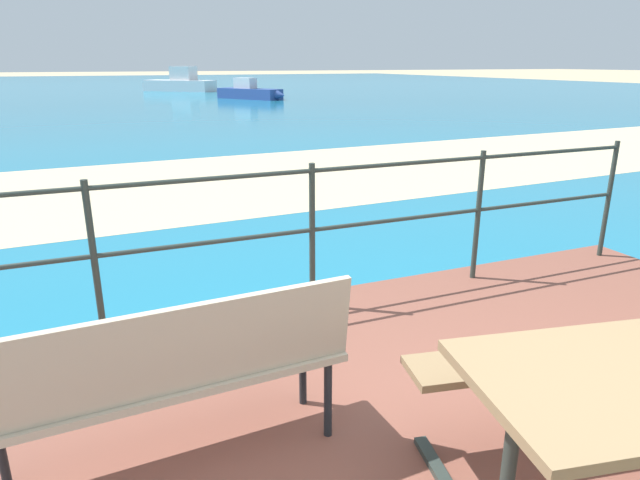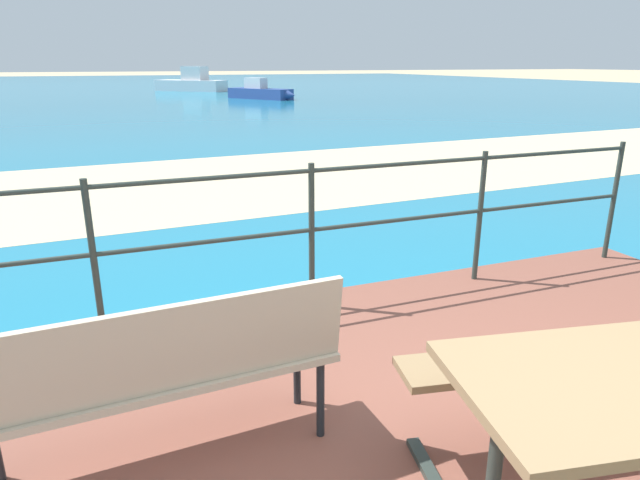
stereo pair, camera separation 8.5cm
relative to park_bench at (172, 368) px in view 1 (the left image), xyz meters
The scene contains 6 objects.
sea_water 39.06m from the park_bench, 88.22° to the left, with size 90.00×90.00×0.01m, color teal.
beach_strip 6.57m from the park_bench, 79.35° to the left, with size 54.00×4.66×0.01m, color beige.
park_bench is the anchor object (origin of this frame).
railing_fence 1.86m from the park_bench, 49.33° to the left, with size 5.94×0.04×1.08m.
boat_mid 27.35m from the park_bench, 73.41° to the left, with size 2.80×3.95×1.04m.
boat_far 36.11m from the park_bench, 80.81° to the left, with size 4.47×4.32×1.55m.
Camera 1 is at (-1.43, -1.19, 1.81)m, focal length 31.08 mm.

